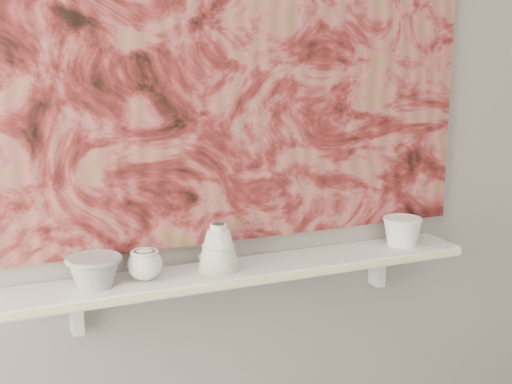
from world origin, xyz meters
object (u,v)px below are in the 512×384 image
shelf (248,271)px  bowl_white (402,231)px  bowl_grey (94,271)px  bell_vessel (219,247)px  cup_cream (145,264)px  painting (237,53)px

shelf → bowl_white: bowl_white is taller
bowl_grey → bowl_white: bowl_white is taller
bell_vessel → cup_cream: bearing=180.0°
cup_cream → bell_vessel: 0.22m
painting → bowl_grey: 0.73m
shelf → bell_vessel: (-0.09, 0.00, 0.08)m
cup_cream → painting: bearing=14.7°
bell_vessel → bowl_white: size_ratio=1.08×
cup_cream → bowl_grey: bearing=180.0°
bowl_white → bowl_grey: bearing=180.0°
painting → cup_cream: 0.65m
bowl_white → shelf: bearing=180.0°
bell_vessel → bowl_white: 0.63m
shelf → painting: 0.63m
shelf → cup_cream: (-0.31, 0.00, 0.06)m
bell_vessel → painting: bearing=41.3°
bell_vessel → bowl_white: bearing=0.0°
shelf → bowl_white: size_ratio=11.03×
painting → bowl_white: 0.78m
bowl_grey → cup_cream: 0.14m
bowl_white → painting: bearing=171.5°
bowl_grey → bell_vessel: (0.35, 0.00, 0.02)m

